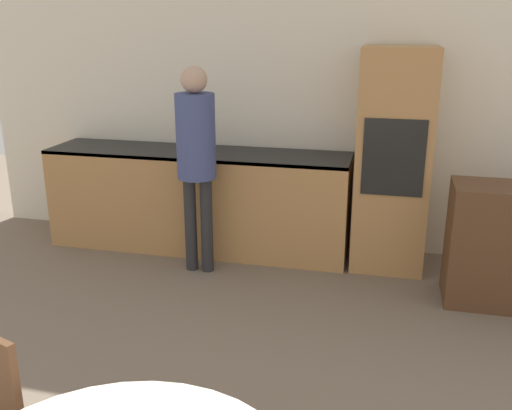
# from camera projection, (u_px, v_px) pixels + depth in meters

# --- Properties ---
(wall_back) EXTENTS (6.44, 0.05, 2.60)m
(wall_back) POSITION_uv_depth(u_px,v_px,m) (318.00, 105.00, 5.00)
(wall_back) COLOR silver
(wall_back) RESTS_ON ground_plane
(kitchen_counter) EXTENTS (2.71, 0.60, 0.90)m
(kitchen_counter) POSITION_uv_depth(u_px,v_px,m) (199.00, 199.00, 5.16)
(kitchen_counter) COLOR #AD7A47
(kitchen_counter) RESTS_ON ground_plane
(oven_unit) EXTENTS (0.59, 0.59, 1.81)m
(oven_unit) POSITION_uv_depth(u_px,v_px,m) (393.00, 161.00, 4.66)
(oven_unit) COLOR #AD7A47
(oven_unit) RESTS_ON ground_plane
(person_standing) EXTENTS (0.31, 0.31, 1.68)m
(person_standing) POSITION_uv_depth(u_px,v_px,m) (196.00, 147.00, 4.49)
(person_standing) COLOR #262628
(person_standing) RESTS_ON ground_plane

